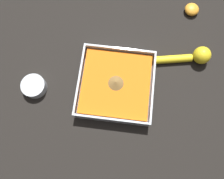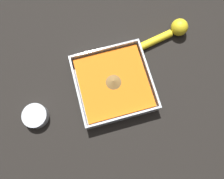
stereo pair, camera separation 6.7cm
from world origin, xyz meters
The scene contains 5 objects.
ground_plane centered at (0.00, 0.00, 0.00)m, with size 4.00×4.00×0.00m, color black.
square_dish centered at (-0.04, 0.02, 0.02)m, with size 0.23×0.23×0.05m.
spice_bowl centered at (0.21, 0.06, 0.01)m, with size 0.07×0.07×0.03m.
lemon_squeezer centered at (-0.27, -0.10, 0.02)m, with size 0.18×0.07×0.06m.
lemon_half centered at (-0.27, -0.28, 0.01)m, with size 0.05×0.05×0.03m.
Camera 1 is at (-0.05, 0.21, 0.67)m, focal length 35.00 mm.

